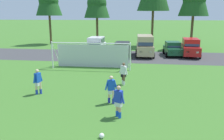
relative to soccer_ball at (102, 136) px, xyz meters
The scene contains 13 objects.
ground_plane 10.79m from the soccer_ball, 88.00° to the left, with size 400.00×400.00×0.00m, color #3D7028.
parking_lot_strip 19.45m from the soccer_ball, 88.89° to the left, with size 52.00×8.40×0.01m, color #3D3D3F.
soccer_ball is the anchor object (origin of this frame).
soccer_goal 13.25m from the soccer_ball, 104.09° to the left, with size 7.44×2.02×2.57m.
player_striker_near 2.26m from the soccer_ball, 77.27° to the left, with size 0.66×0.47×1.64m.
player_midfield_center 6.97m from the soccer_ball, 135.92° to the left, with size 0.37×0.70×1.64m.
player_winger_left 3.95m from the soccer_ball, 92.08° to the left, with size 0.74×0.37×1.64m.
player_winger_right 7.63m from the soccer_ball, 88.16° to the left, with size 0.67×0.44×1.64m.
parked_car_slot_far_left 21.12m from the soccer_ball, 102.12° to the left, with size 2.15×4.61×2.16m.
parked_car_slot_left 19.71m from the soccer_ball, 92.76° to the left, with size 2.08×4.22×1.72m.
parked_car_slot_center_left 19.97m from the soccer_ball, 84.81° to the left, with size 2.34×4.87×2.52m.
parked_car_slot_center 21.32m from the soccer_ball, 75.73° to the left, with size 2.22×4.30×1.72m.
parked_car_slot_center_right 21.69m from the soccer_ball, 70.26° to the left, with size 2.41×4.74×2.16m.
Camera 1 is at (1.20, -4.27, 4.99)m, focal length 36.95 mm.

